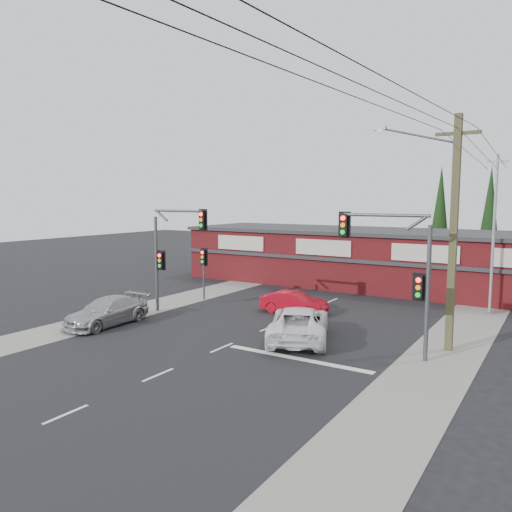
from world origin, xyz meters
The scene contains 18 objects.
ground centered at (0.00, 0.00, 0.00)m, with size 120.00×120.00×0.00m, color black.
road_strip centered at (0.00, 5.00, 0.01)m, with size 14.00×70.00×0.01m, color black.
verge_left centered at (-8.50, 5.00, 0.01)m, with size 3.00×70.00×0.02m, color gray.
verge_right centered at (8.50, 5.00, 0.01)m, with size 3.00×70.00×0.02m, color gray.
stop_line centered at (3.50, -1.50, 0.01)m, with size 6.50×0.35×0.01m, color silver.
white_suv centered at (2.25, 1.06, 0.78)m, with size 2.58×5.59×1.55m, color white.
silver_suv centered at (-7.42, -1.83, 0.71)m, with size 1.98×4.86×1.41m, color #ABAEB1.
red_sedan centered at (-0.47, 5.75, 0.63)m, with size 1.34×3.84×1.26m, color #B30B1B.
lane_dashes centered at (0.00, 8.11, 0.01)m, with size 0.12×53.82×0.01m.
shop_building centered at (-0.99, 16.99, 2.13)m, with size 27.30×8.40×4.22m.
conifer_near centered at (3.50, 24.00, 5.48)m, with size 1.80×1.80×9.25m.
conifer_far centered at (7.00, 26.00, 5.48)m, with size 1.80×1.80×9.25m.
traffic_mast_left centered at (-6.43, 2.00, 3.93)m, with size 3.77×0.27×5.97m.
traffic_mast_right centered at (6.86, 1.00, 3.95)m, with size 3.96×0.27×5.97m.
pedestal_signal centered at (-7.20, 6.01, 2.41)m, with size 0.55×0.27×3.38m.
utility_pole centered at (8.36, 2.99, 5.40)m, with size 4.38×0.59×10.00m.
steel_pole centered at (9.00, 12.00, 4.70)m, with size 1.20×0.16×9.00m.
power_lines centered at (8.47, -2.47, 9.04)m, with size 2.01×29.00×1.22m.
Camera 1 is at (12.59, -19.16, 6.52)m, focal length 35.00 mm.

